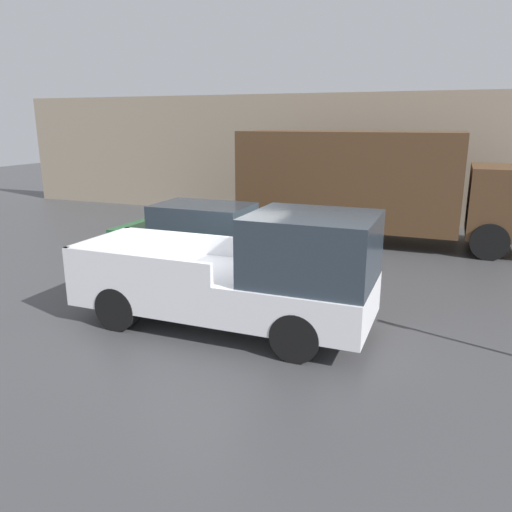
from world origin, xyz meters
The scene contains 5 objects.
ground_plane centered at (0.00, 0.00, 0.00)m, with size 60.00×60.00×0.00m, color #3D3D3F.
building_wall centered at (0.00, 10.31, 2.29)m, with size 28.00×0.15×4.58m.
pickup_truck centered at (1.01, -0.51, 1.00)m, with size 5.31×1.93×2.16m.
car centered at (-1.58, 2.64, 0.82)m, with size 4.22×1.84×1.62m.
delivery_truck centered at (1.88, 7.25, 1.79)m, with size 8.62×2.50×3.30m.
Camera 1 is at (4.17, -8.14, 3.61)m, focal length 35.00 mm.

